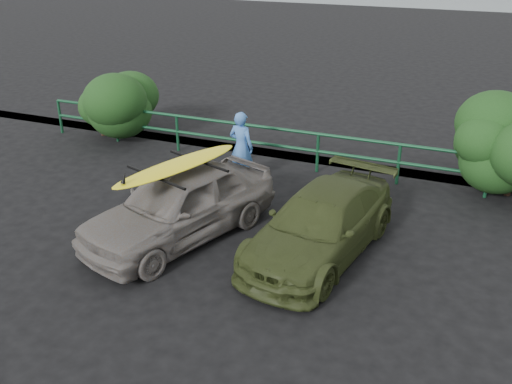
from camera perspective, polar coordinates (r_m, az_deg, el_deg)
ground at (r=10.74m, az=-6.96°, el=-6.71°), size 80.00×80.00×0.00m
guardrail at (r=14.63m, az=2.42°, el=4.51°), size 14.00×0.08×1.04m
shrub_left at (r=16.89m, az=-12.71°, el=9.32°), size 3.20×2.40×2.50m
shrub_right at (r=14.15m, az=22.63°, el=4.24°), size 3.20×2.40×2.14m
sedan at (r=11.18m, az=-7.63°, el=-1.22°), size 2.98×4.54×1.44m
olive_vehicle at (r=10.65m, az=6.46°, el=-3.24°), size 2.38×4.40×1.21m
man at (r=13.64m, az=-1.48°, el=4.54°), size 0.68×0.50×1.73m
roof_rack at (r=10.88m, az=-7.85°, el=2.32°), size 1.90×1.60×0.05m
surfboard at (r=10.85m, az=-7.87°, el=2.66°), size 1.54×3.00×0.09m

